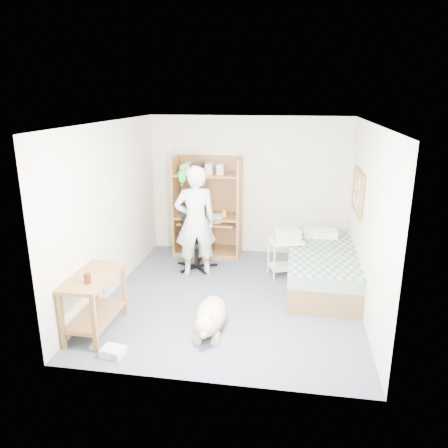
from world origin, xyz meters
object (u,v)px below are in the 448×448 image
Objects in this scene: dog at (210,316)px; computer_hutch at (208,211)px; bed at (322,268)px; person at (195,222)px; printer_cart at (285,252)px; side_desk at (94,295)px; office_chair at (196,246)px.

computer_hutch is at bearing 99.51° from dog.
bed is 2.11m from person.
printer_cart is (-0.57, 0.32, 0.12)m from bed.
side_desk is (-0.85, -2.94, -0.33)m from computer_hutch.
office_chair is at bearing 105.48° from dog.
side_desk is at bearing -106.14° from computer_hutch.
printer_cart reaches higher than dog.
person is 1.53m from printer_cart.
printer_cart is at bearing 150.98° from bed.
person reaches higher than dog.
side_desk is 2.15m from person.
bed is 1.85× the size of office_chair.
office_chair is (-2.08, 0.43, 0.10)m from bed.
printer_cart is at bearing 63.15° from dog.
printer_cart is at bearing 167.23° from person.
printer_cart is at bearing -24.71° from office_chair.
computer_hutch is 1.00m from person.
person reaches higher than office_chair.
computer_hutch is 0.82m from office_chair.
office_chair is 0.93× the size of dog.
computer_hutch is 2.82m from dog.
printer_cart is (0.87, 1.89, 0.22)m from dog.
bed is at bearing 32.50° from side_desk.
computer_hutch is 2.90× the size of printer_cart.
person is at bearing -90.53° from computer_hutch.
computer_hutch reaches higher than side_desk.
dog is at bearing -92.80° from office_chair.
bed is 1.72× the size of dog.
side_desk is 2.38m from office_chair.
dog is (0.64, -2.00, -0.20)m from office_chair.
computer_hutch is 1.54× the size of dog.
computer_hutch is 0.99× the size of person.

